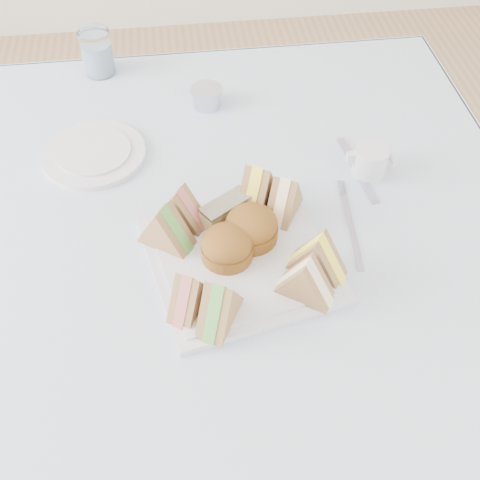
{
  "coord_description": "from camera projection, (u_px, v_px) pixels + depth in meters",
  "views": [
    {
      "loc": [
        -0.07,
        -0.69,
        1.47
      ],
      "look_at": [
        0.01,
        -0.1,
        0.8
      ],
      "focal_mm": 45.0,
      "sensor_mm": 36.0,
      "label": 1
    }
  ],
  "objects": [
    {
      "name": "side_plate",
      "position": [
        94.0,
        154.0,
        1.1
      ],
      "size": [
        0.22,
        0.22,
        0.01
      ],
      "primitive_type": "cylinder",
      "rotation": [
        0.0,
        0.0,
        -0.22
      ],
      "color": "silver",
      "rests_on": "tablecloth"
    },
    {
      "name": "sandwich_br_b",
      "position": [
        257.0,
        186.0,
        0.97
      ],
      "size": [
        0.08,
        0.1,
        0.08
      ],
      "primitive_type": null,
      "rotation": [
        0.0,
        0.0,
        -2.11
      ],
      "color": "olive",
      "rests_on": "serving_plate"
    },
    {
      "name": "sandwich_fl_a",
      "position": [
        189.0,
        291.0,
        0.84
      ],
      "size": [
        0.07,
        0.09,
        0.07
      ],
      "primitive_type": null,
      "rotation": [
        0.0,
        0.0,
        1.02
      ],
      "color": "olive",
      "rests_on": "serving_plate"
    },
    {
      "name": "sandwich_fr_a",
      "position": [
        318.0,
        254.0,
        0.88
      ],
      "size": [
        0.1,
        0.08,
        0.08
      ],
      "primitive_type": null,
      "rotation": [
        0.0,
        0.0,
        -0.61
      ],
      "color": "olive",
      "rests_on": "serving_plate"
    },
    {
      "name": "sandwich_fr_b",
      "position": [
        306.0,
        278.0,
        0.85
      ],
      "size": [
        0.09,
        0.08,
        0.08
      ],
      "primitive_type": null,
      "rotation": [
        0.0,
        0.0,
        -0.6
      ],
      "color": "olive",
      "rests_on": "serving_plate"
    },
    {
      "name": "tablecloth",
      "position": [
        227.0,
        217.0,
        1.0
      ],
      "size": [
        1.02,
        1.02,
        0.01
      ],
      "primitive_type": "cube",
      "color": "#A2B8D1",
      "rests_on": "table"
    },
    {
      "name": "sandwich_fl_b",
      "position": [
        219.0,
        302.0,
        0.82
      ],
      "size": [
        0.08,
        0.1,
        0.08
      ],
      "primitive_type": null,
      "rotation": [
        0.0,
        0.0,
        1.07
      ],
      "color": "olive",
      "rests_on": "serving_plate"
    },
    {
      "name": "sandwich_br_a",
      "position": [
        285.0,
        196.0,
        0.96
      ],
      "size": [
        0.08,
        0.1,
        0.08
      ],
      "primitive_type": null,
      "rotation": [
        0.0,
        0.0,
        -2.08
      ],
      "color": "olive",
      "rests_on": "serving_plate"
    },
    {
      "name": "water_glass",
      "position": [
        97.0,
        52.0,
        1.25
      ],
      "size": [
        0.07,
        0.07,
        0.09
      ],
      "primitive_type": "cylinder",
      "rotation": [
        0.0,
        0.0,
        0.11
      ],
      "color": "white",
      "rests_on": "tablecloth"
    },
    {
      "name": "serving_plate",
      "position": [
        240.0,
        259.0,
        0.93
      ],
      "size": [
        0.32,
        0.32,
        0.01
      ],
      "primitive_type": "cube",
      "rotation": [
        0.0,
        0.0,
        0.21
      ],
      "color": "silver",
      "rests_on": "tablecloth"
    },
    {
      "name": "sandwich_bl_b",
      "position": [
        181.0,
        206.0,
        0.94
      ],
      "size": [
        0.09,
        0.08,
        0.08
      ],
      "primitive_type": null,
      "rotation": [
        0.0,
        0.0,
        2.6
      ],
      "color": "olive",
      "rests_on": "serving_plate"
    },
    {
      "name": "knife",
      "position": [
        357.0,
        170.0,
        1.07
      ],
      "size": [
        0.03,
        0.18,
        0.0
      ],
      "primitive_type": "cube",
      "rotation": [
        0.0,
        0.0,
        0.12
      ],
      "color": "#B8B5D2",
      "rests_on": "tablecloth"
    },
    {
      "name": "creamer_jug",
      "position": [
        370.0,
        161.0,
        1.05
      ],
      "size": [
        0.06,
        0.06,
        0.05
      ],
      "primitive_type": "cylinder",
      "rotation": [
        0.0,
        0.0,
        -0.05
      ],
      "color": "silver",
      "rests_on": "tablecloth"
    },
    {
      "name": "scone_left",
      "position": [
        227.0,
        246.0,
        0.9
      ],
      "size": [
        0.08,
        0.08,
        0.05
      ],
      "primitive_type": "cylinder",
      "rotation": [
        0.0,
        0.0,
        0.07
      ],
      "color": "brown",
      "rests_on": "serving_plate"
    },
    {
      "name": "tea_strainer",
      "position": [
        207.0,
        98.0,
        1.19
      ],
      "size": [
        0.08,
        0.08,
        0.04
      ],
      "primitive_type": "cylinder",
      "rotation": [
        0.0,
        0.0,
        0.3
      ],
      "color": "#B8B5D2",
      "rests_on": "tablecloth"
    },
    {
      "name": "floor",
      "position": [
        232.0,
        415.0,
        1.56
      ],
      "size": [
        4.0,
        4.0,
        0.0
      ],
      "primitive_type": "plane",
      "color": "#9E7751",
      "rests_on": "ground"
    },
    {
      "name": "scone_right",
      "position": [
        251.0,
        227.0,
        0.93
      ],
      "size": [
        0.12,
        0.12,
        0.06
      ],
      "primitive_type": "cylinder",
      "rotation": [
        0.0,
        0.0,
        0.67
      ],
      "color": "brown",
      "rests_on": "serving_plate"
    },
    {
      "name": "table",
      "position": [
        230.0,
        337.0,
        1.28
      ],
      "size": [
        0.9,
        0.9,
        0.74
      ],
      "primitive_type": "cube",
      "color": "brown",
      "rests_on": "floor"
    },
    {
      "name": "fork",
      "position": [
        352.0,
        231.0,
        0.97
      ],
      "size": [
        0.02,
        0.17,
        0.0
      ],
      "primitive_type": "cube",
      "rotation": [
        0.0,
        0.0,
        -0.08
      ],
      "color": "#B8B5D2",
      "rests_on": "tablecloth"
    },
    {
      "name": "pastry_slice",
      "position": [
        226.0,
        211.0,
        0.96
      ],
      "size": [
        0.09,
        0.08,
        0.04
      ],
      "primitive_type": "cube",
      "rotation": [
        0.0,
        0.0,
        0.58
      ],
      "color": "tan",
      "rests_on": "serving_plate"
    },
    {
      "name": "sandwich_bl_a",
      "position": [
        165.0,
        225.0,
        0.91
      ],
      "size": [
        0.1,
        0.09,
        0.08
      ],
      "primitive_type": null,
      "rotation": [
        0.0,
        0.0,
        2.51
      ],
      "color": "olive",
      "rests_on": "serving_plate"
    }
  ]
}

